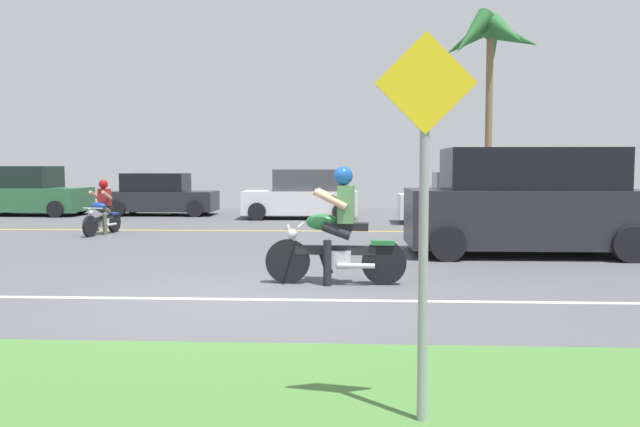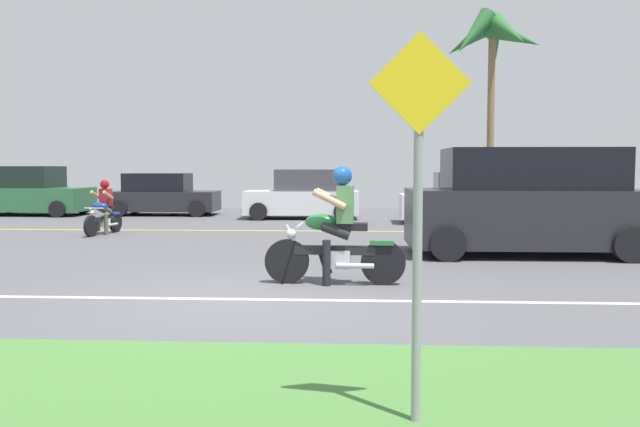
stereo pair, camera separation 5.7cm
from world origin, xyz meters
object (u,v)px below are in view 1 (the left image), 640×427
at_px(parked_car_1, 161,196).
at_px(motorcyclist_distant, 103,211).
at_px(parked_car_0, 28,193).
at_px(suv_nearby, 526,204).
at_px(parked_car_2, 302,196).
at_px(street_sign, 424,191).
at_px(motorcyclist, 337,235).
at_px(palm_tree_0, 490,43).
at_px(parked_car_3, 467,199).

xyz_separation_m(parked_car_1, motorcyclist_distant, (0.47, -6.39, -0.11)).
bearing_deg(parked_car_0, motorcyclist_distant, -50.40).
xyz_separation_m(suv_nearby, parked_car_2, (-4.91, 8.36, -0.24)).
bearing_deg(street_sign, motorcyclist_distant, 119.89).
relative_size(motorcyclist, street_sign, 0.81).
bearing_deg(suv_nearby, parked_car_1, 136.04).
relative_size(parked_car_2, palm_tree_0, 0.51).
bearing_deg(parked_car_0, parked_car_2, -5.74).
relative_size(suv_nearby, parked_car_3, 1.19).
height_order(motorcyclist, parked_car_2, motorcyclist).
relative_size(parked_car_2, street_sign, 1.49).
height_order(suv_nearby, parked_car_2, suv_nearby).
bearing_deg(parked_car_2, palm_tree_0, 24.82).
bearing_deg(parked_car_2, street_sign, -83.01).
distance_m(motorcyclist, parked_car_2, 11.69).
distance_m(motorcyclist, street_sign, 5.14).
xyz_separation_m(suv_nearby, parked_car_0, (-14.54, 9.33, -0.19)).
relative_size(parked_car_1, parked_car_2, 1.00).
bearing_deg(street_sign, parked_car_2, 96.99).
height_order(motorcyclist, parked_car_3, motorcyclist).
xyz_separation_m(parked_car_0, parked_car_1, (4.61, 0.25, -0.10)).
bearing_deg(street_sign, parked_car_1, 111.58).
bearing_deg(parked_car_2, motorcyclist_distant, -131.39).
bearing_deg(parked_car_1, suv_nearby, -43.96).
height_order(motorcyclist, parked_car_0, parked_car_0).
bearing_deg(motorcyclist, suv_nearby, 42.69).
distance_m(parked_car_0, parked_car_2, 9.68).
distance_m(parked_car_1, parked_car_2, 5.17).
relative_size(motorcyclist, palm_tree_0, 0.28).
bearing_deg(street_sign, motorcyclist, 97.40).
bearing_deg(parked_car_0, street_sign, -56.46).
relative_size(motorcyclist, motorcyclist_distant, 1.25).
distance_m(parked_car_0, street_sign, 21.14).
xyz_separation_m(parked_car_3, motorcyclist_distant, (-9.56, -3.64, -0.14)).
xyz_separation_m(palm_tree_0, motorcyclist_distant, (-11.12, -8.20, -5.56)).
relative_size(parked_car_0, parked_car_3, 1.02).
bearing_deg(motorcyclist, palm_tree_0, 70.53).
bearing_deg(parked_car_3, palm_tree_0, 71.09).
xyz_separation_m(suv_nearby, motorcyclist_distant, (-9.46, 3.19, -0.40)).
relative_size(palm_tree_0, street_sign, 2.94).
bearing_deg(parked_car_1, street_sign, -68.42).
bearing_deg(parked_car_2, parked_car_0, 174.26).
xyz_separation_m(motorcyclist, street_sign, (0.65, -5.04, 0.81)).
bearing_deg(palm_tree_0, suv_nearby, -98.27).
xyz_separation_m(suv_nearby, parked_car_1, (-9.93, 9.58, -0.29)).
xyz_separation_m(parked_car_2, street_sign, (2.04, -16.64, 0.78)).
relative_size(parked_car_2, motorcyclist_distant, 2.31).
bearing_deg(motorcyclist, motorcyclist_distant, 132.71).
distance_m(motorcyclist, suv_nearby, 4.80).
relative_size(motorcyclist, parked_car_2, 0.54).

